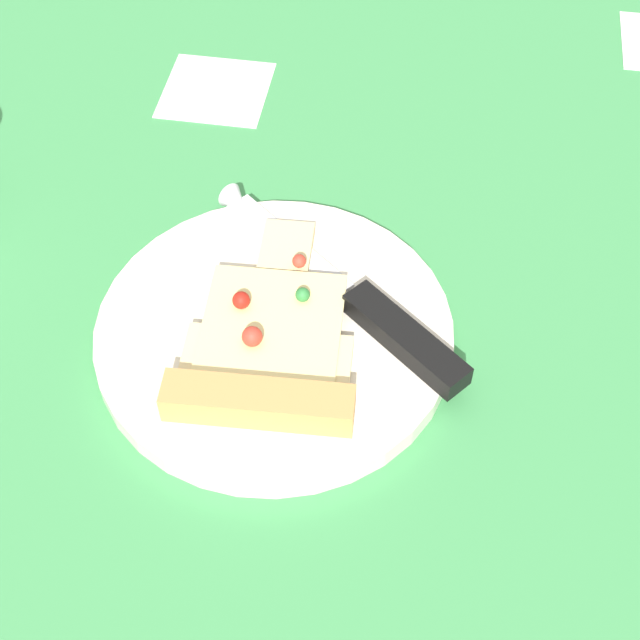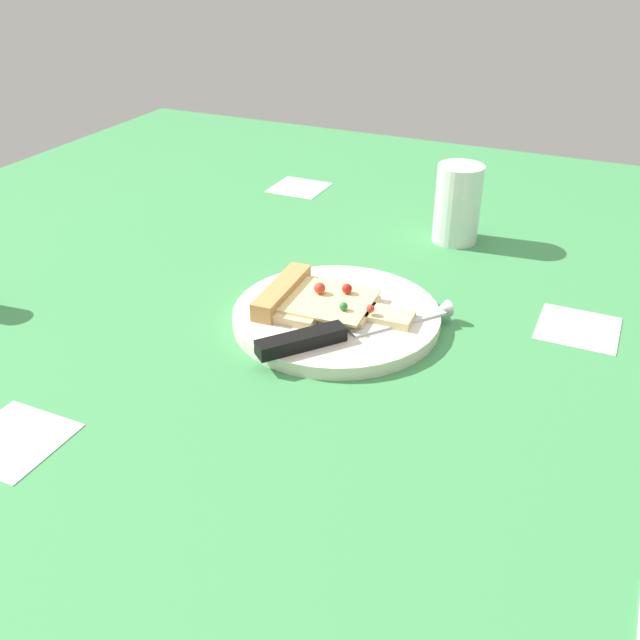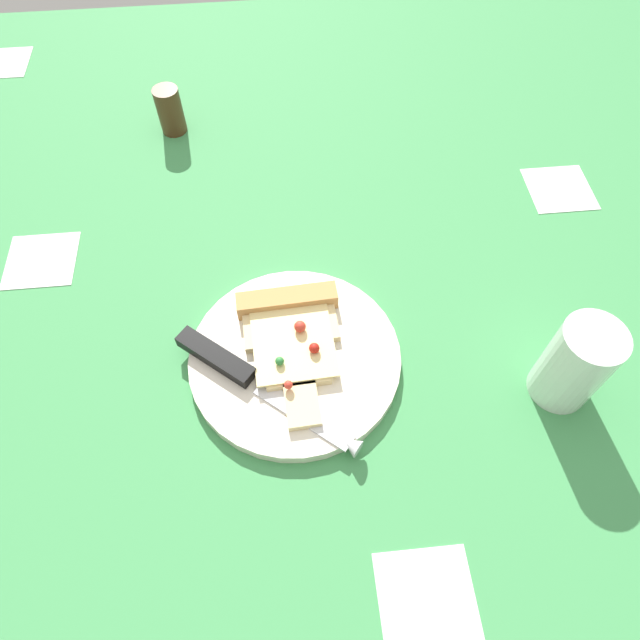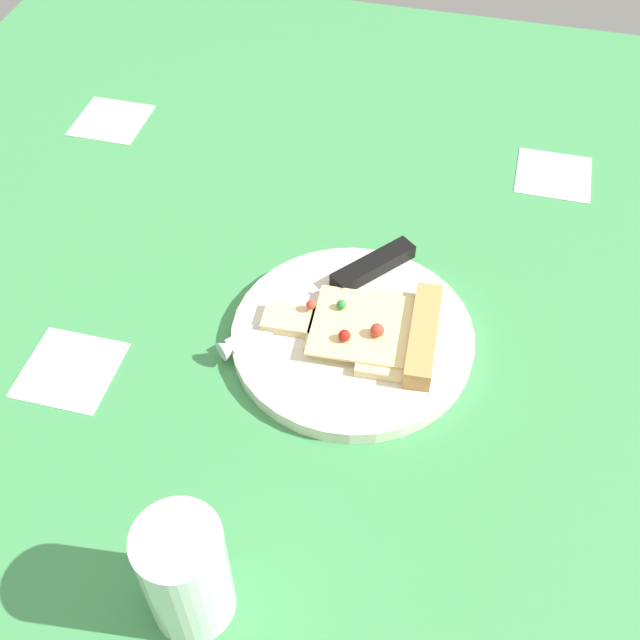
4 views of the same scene
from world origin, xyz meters
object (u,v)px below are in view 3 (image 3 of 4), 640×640
object	(u,v)px
plate	(295,358)
drinking_glass	(575,364)
knife	(248,378)
pizza_slice	(292,332)
pepper_shaker	(170,110)

from	to	relation	value
plate	drinking_glass	xyz separation A→B (cm)	(6.26, 29.20, 4.88)
plate	drinking_glass	bearing A→B (deg)	77.91
plate	knife	world-z (taller)	knife
knife	drinking_glass	distance (cm)	34.92
plate	knife	size ratio (longest dim) A/B	1.23
drinking_glass	pizza_slice	bearing A→B (deg)	-106.79
plate	pepper_shaker	distance (cm)	45.94
knife	pizza_slice	bearing A→B (deg)	174.71
drinking_glass	plate	bearing A→B (deg)	-102.09
pizza_slice	plate	bearing A→B (deg)	89.66
drinking_glass	pepper_shaker	xyz separation A→B (cm)	(-49.33, -44.95, -2.09)
plate	knife	distance (cm)	6.15
plate	pepper_shaker	xyz separation A→B (cm)	(-43.07, -15.74, 2.78)
plate	drinking_glass	distance (cm)	30.26
pizza_slice	drinking_glass	world-z (taller)	drinking_glass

